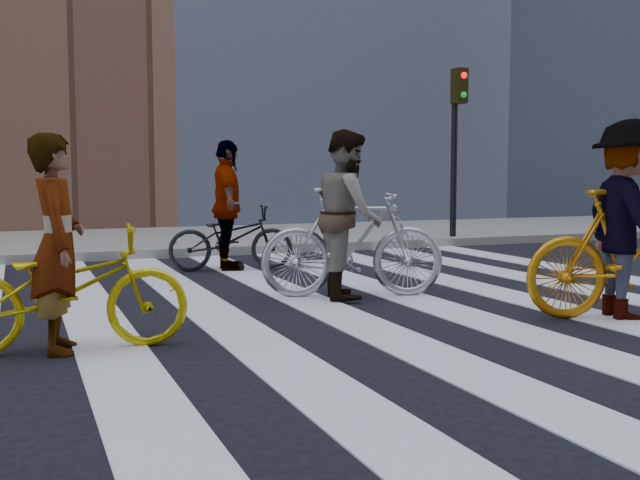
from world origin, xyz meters
TOP-DOWN VIEW (x-y plane):
  - ground at (0.00, 0.00)m, footprint 100.00×100.00m
  - sidewalk_far at (0.00, 7.50)m, footprint 100.00×5.00m
  - zebra_crosswalk at (0.00, 0.00)m, footprint 8.25×10.00m
  - traffic_signal at (4.40, 5.32)m, footprint 0.22×0.42m
  - bike_yellow_left at (-3.06, -1.02)m, footprint 1.87×0.76m
  - bike_silver_mid at (0.00, 0.44)m, footprint 2.09×1.14m
  - bike_yellow_right at (1.93, -1.61)m, footprint 2.09×1.09m
  - bike_dark_rear at (-0.62, 3.18)m, footprint 1.81×0.87m
  - rider_left at (-3.11, -1.02)m, footprint 0.44×0.63m
  - rider_mid at (-0.05, 0.44)m, footprint 0.93×1.06m
  - rider_right at (1.88, -1.61)m, footprint 0.98×1.34m
  - rider_rear at (-0.67, 3.18)m, footprint 0.61×1.13m

SIDE VIEW (x-z plane):
  - ground at x=0.00m, z-range 0.00..0.00m
  - zebra_crosswalk at x=0.00m, z-range 0.00..0.01m
  - sidewalk_far at x=0.00m, z-range 0.00..0.15m
  - bike_dark_rear at x=-0.62m, z-range 0.00..0.91m
  - bike_yellow_left at x=-3.06m, z-range 0.00..0.96m
  - bike_silver_mid at x=0.00m, z-range 0.00..1.21m
  - bike_yellow_right at x=1.93m, z-range 0.00..1.21m
  - rider_left at x=-3.11m, z-range 0.00..1.66m
  - rider_rear at x=-0.67m, z-range 0.00..1.82m
  - rider_mid at x=-0.05m, z-range 0.00..1.83m
  - rider_right at x=1.88m, z-range 0.00..1.85m
  - traffic_signal at x=4.40m, z-range 0.62..3.94m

